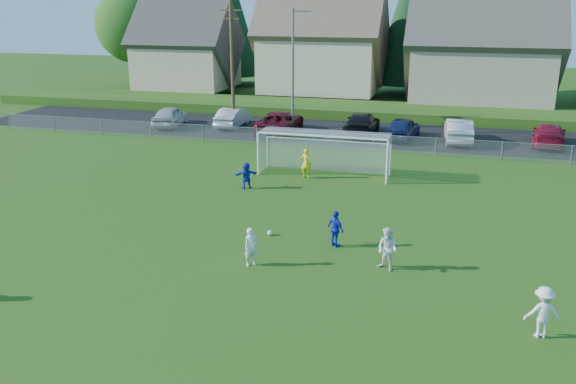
# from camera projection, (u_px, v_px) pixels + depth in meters

# --- Properties ---
(ground) EXTENTS (160.00, 160.00, 0.00)m
(ground) POSITION_uv_depth(u_px,v_px,m) (225.00, 303.00, 20.25)
(ground) COLOR #193D0C
(ground) RESTS_ON ground
(asphalt_lot) EXTENTS (60.00, 60.00, 0.00)m
(asphalt_lot) POSITION_uv_depth(u_px,v_px,m) (356.00, 133.00, 45.54)
(asphalt_lot) COLOR black
(asphalt_lot) RESTS_ON ground
(grass_embankment) EXTENTS (70.00, 6.00, 0.80)m
(grass_embankment) POSITION_uv_depth(u_px,v_px,m) (370.00, 111.00, 52.31)
(grass_embankment) COLOR #1E420F
(grass_embankment) RESTS_ON ground
(soccer_ball) EXTENTS (0.22, 0.22, 0.22)m
(soccer_ball) POSITION_uv_depth(u_px,v_px,m) (270.00, 233.00, 25.98)
(soccer_ball) COLOR white
(soccer_ball) RESTS_ON ground
(player_white_a) EXTENTS (0.64, 0.63, 1.49)m
(player_white_a) POSITION_uv_depth(u_px,v_px,m) (251.00, 247.00, 22.88)
(player_white_a) COLOR white
(player_white_a) RESTS_ON ground
(player_white_b) EXTENTS (1.01, 0.95, 1.65)m
(player_white_b) POSITION_uv_depth(u_px,v_px,m) (387.00, 249.00, 22.46)
(player_white_b) COLOR white
(player_white_b) RESTS_ON ground
(player_white_c) EXTENTS (1.15, 0.81, 1.62)m
(player_white_c) POSITION_uv_depth(u_px,v_px,m) (543.00, 312.00, 17.99)
(player_white_c) COLOR white
(player_white_c) RESTS_ON ground
(player_blue_a) EXTENTS (0.93, 0.84, 1.52)m
(player_blue_a) POSITION_uv_depth(u_px,v_px,m) (336.00, 229.00, 24.62)
(player_blue_a) COLOR #1425BC
(player_blue_a) RESTS_ON ground
(player_blue_b) EXTENTS (1.34, 1.03, 1.42)m
(player_blue_b) POSITION_uv_depth(u_px,v_px,m) (246.00, 175.00, 32.20)
(player_blue_b) COLOR #1425BC
(player_blue_b) RESTS_ON ground
(goalkeeper) EXTENTS (0.66, 0.47, 1.70)m
(goalkeeper) POSITION_uv_depth(u_px,v_px,m) (306.00, 163.00, 34.02)
(goalkeeper) COLOR yellow
(goalkeeper) RESTS_ON ground
(car_a) EXTENTS (2.39, 4.78, 1.56)m
(car_a) POSITION_uv_depth(u_px,v_px,m) (170.00, 116.00, 47.86)
(car_a) COLOR #B5B9BD
(car_a) RESTS_ON ground
(car_b) EXTENTS (1.57, 4.51, 1.49)m
(car_b) POSITION_uv_depth(u_px,v_px,m) (233.00, 117.00, 47.68)
(car_b) COLOR silver
(car_b) RESTS_ON ground
(car_c) EXTENTS (2.83, 5.90, 1.62)m
(car_c) POSITION_uv_depth(u_px,v_px,m) (280.00, 122.00, 45.47)
(car_c) COLOR #560917
(car_c) RESTS_ON ground
(car_d) EXTENTS (2.45, 5.71, 1.64)m
(car_d) POSITION_uv_depth(u_px,v_px,m) (362.00, 124.00, 44.73)
(car_d) COLOR black
(car_d) RESTS_ON ground
(car_e) EXTENTS (2.47, 4.82, 1.57)m
(car_e) POSITION_uv_depth(u_px,v_px,m) (403.00, 128.00, 43.48)
(car_e) COLOR #141E46
(car_e) RESTS_ON ground
(car_f) EXTENTS (2.04, 5.10, 1.65)m
(car_f) POSITION_uv_depth(u_px,v_px,m) (458.00, 130.00, 42.53)
(car_f) COLOR silver
(car_f) RESTS_ON ground
(car_g) EXTENTS (2.71, 5.36, 1.49)m
(car_g) POSITION_uv_depth(u_px,v_px,m) (549.00, 135.00, 41.54)
(car_g) COLOR maroon
(car_g) RESTS_ON ground
(soccer_goal) EXTENTS (7.42, 1.90, 2.50)m
(soccer_goal) POSITION_uv_depth(u_px,v_px,m) (325.00, 146.00, 34.51)
(soccer_goal) COLOR white
(soccer_goal) RESTS_ON ground
(chainlink_fence) EXTENTS (52.06, 0.06, 1.20)m
(chainlink_fence) POSITION_uv_depth(u_px,v_px,m) (343.00, 141.00, 40.29)
(chainlink_fence) COLOR gray
(chainlink_fence) RESTS_ON ground
(streetlight) EXTENTS (1.38, 0.18, 9.00)m
(streetlight) POSITION_uv_depth(u_px,v_px,m) (294.00, 68.00, 43.79)
(streetlight) COLOR slate
(streetlight) RESTS_ON ground
(utility_pole) EXTENTS (1.60, 0.26, 10.00)m
(utility_pole) POSITION_uv_depth(u_px,v_px,m) (232.00, 61.00, 45.87)
(utility_pole) COLOR #473321
(utility_pole) RESTS_ON ground
(houses_row) EXTENTS (53.90, 11.45, 13.27)m
(houses_row) POSITION_uv_depth(u_px,v_px,m) (405.00, 24.00, 56.57)
(houses_row) COLOR tan
(houses_row) RESTS_ON ground
(tree_row) EXTENTS (65.98, 12.36, 13.80)m
(tree_row) POSITION_uv_depth(u_px,v_px,m) (401.00, 26.00, 62.70)
(tree_row) COLOR #382616
(tree_row) RESTS_ON ground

